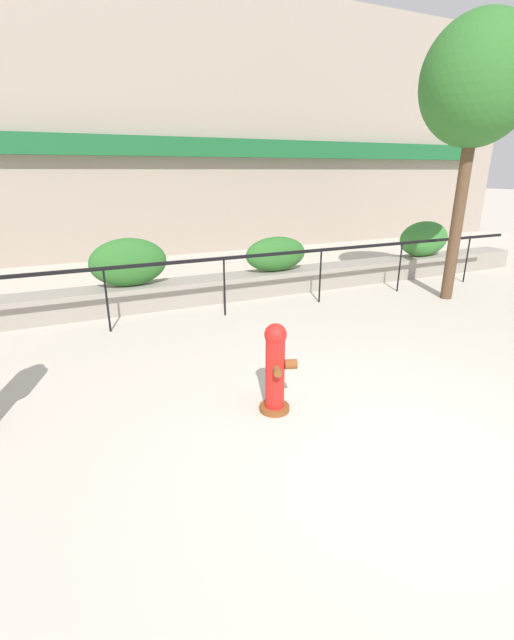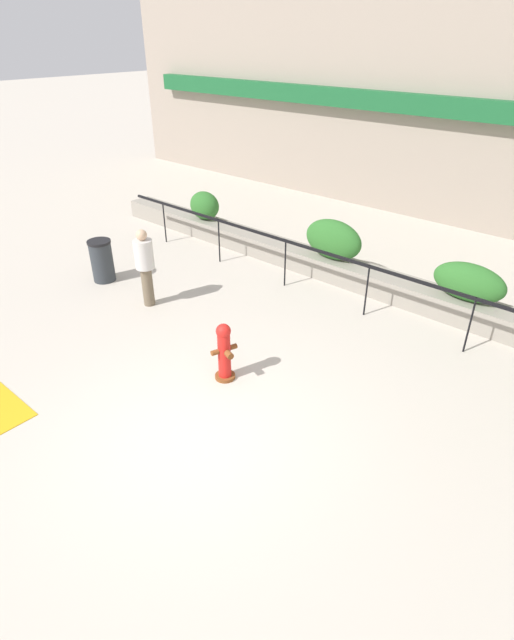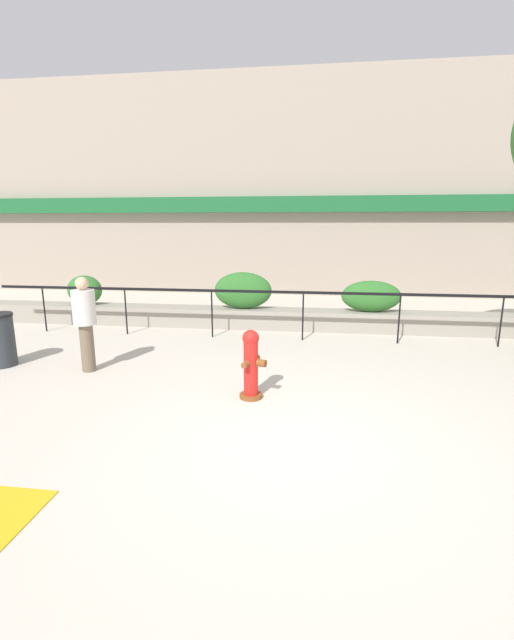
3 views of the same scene
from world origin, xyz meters
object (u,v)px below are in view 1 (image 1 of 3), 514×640
at_px(hedge_bush_1, 129,262).
at_px(hedge_bush_3, 424,239).
at_px(hedge_bush_2, 276,254).
at_px(fire_hydrant, 275,368).
at_px(street_tree, 478,84).

relative_size(hedge_bush_1, hedge_bush_3, 0.97).
relative_size(hedge_bush_2, fire_hydrant, 1.35).
distance_m(fire_hydrant, street_tree, 7.16).
bearing_deg(hedge_bush_2, fire_hydrant, -116.78).
height_order(hedge_bush_2, hedge_bush_3, hedge_bush_3).
bearing_deg(hedge_bush_2, hedge_bush_1, 180.00).
bearing_deg(hedge_bush_3, fire_hydrant, -145.49).
relative_size(fire_hydrant, street_tree, 0.20).
relative_size(hedge_bush_3, fire_hydrant, 1.42).
distance_m(hedge_bush_2, street_tree, 5.04).
height_order(hedge_bush_3, street_tree, street_tree).
bearing_deg(hedge_bush_1, hedge_bush_3, 0.00).
relative_size(hedge_bush_1, hedge_bush_2, 1.02).
relative_size(hedge_bush_2, hedge_bush_3, 0.95).
bearing_deg(street_tree, fire_hydrant, -154.63).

